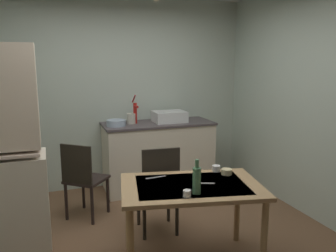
{
  "coord_description": "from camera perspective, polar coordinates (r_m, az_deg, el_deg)",
  "views": [
    {
      "loc": [
        -0.93,
        -2.97,
        1.79
      ],
      "look_at": [
        0.19,
        0.2,
        1.15
      ],
      "focal_mm": 37.32,
      "sensor_mm": 36.0,
      "label": 1
    }
  ],
  "objects": [
    {
      "name": "ground_plane",
      "position": [
        3.59,
        -1.88,
        -19.17
      ],
      "size": [
        4.76,
        4.76,
        0.0
      ],
      "primitive_type": "plane",
      "color": "brown"
    },
    {
      "name": "wall_back",
      "position": [
        5.0,
        -8.68,
        5.26
      ],
      "size": [
        3.86,
        0.1,
        2.65
      ],
      "primitive_type": "cube",
      "color": "#B7C6B6",
      "rests_on": "ground"
    },
    {
      "name": "wall_right",
      "position": [
        4.15,
        24.33,
        3.33
      ],
      "size": [
        0.1,
        3.84,
        2.65
      ],
      "primitive_type": "cube",
      "color": "#B3C3B3",
      "rests_on": "ground"
    },
    {
      "name": "counter_cabinet",
      "position": [
        4.93,
        -1.6,
        -4.8
      ],
      "size": [
        1.52,
        0.64,
        0.94
      ],
      "color": "beige",
      "rests_on": "ground"
    },
    {
      "name": "sink_basin",
      "position": [
        4.86,
        0.22,
        1.58
      ],
      "size": [
        0.44,
        0.34,
        0.15
      ],
      "color": "silver",
      "rests_on": "counter_cabinet"
    },
    {
      "name": "hand_pump",
      "position": [
        4.76,
        -5.37,
        2.43
      ],
      "size": [
        0.05,
        0.27,
        0.39
      ],
      "color": "#B21E19",
      "rests_on": "counter_cabinet"
    },
    {
      "name": "mixing_bowl_counter",
      "position": [
        4.62,
        -8.47,
        0.5
      ],
      "size": [
        0.25,
        0.25,
        0.08
      ],
      "primitive_type": "cylinder",
      "color": "#9EB2C6",
      "rests_on": "counter_cabinet"
    },
    {
      "name": "stoneware_crock",
      "position": [
        4.76,
        -6.04,
        1.24
      ],
      "size": [
        0.12,
        0.12,
        0.14
      ],
      "primitive_type": "cylinder",
      "color": "beige",
      "rests_on": "counter_cabinet"
    },
    {
      "name": "dining_table",
      "position": [
        3.08,
        3.8,
        -11.13
      ],
      "size": [
        1.33,
        1.0,
        0.74
      ],
      "color": "tan",
      "rests_on": "ground"
    },
    {
      "name": "chair_far_side",
      "position": [
        3.64,
        -1.56,
        -10.01
      ],
      "size": [
        0.43,
        0.43,
        0.94
      ],
      "color": "#29241D",
      "rests_on": "ground"
    },
    {
      "name": "chair_by_counter",
      "position": [
        4.08,
        -13.68,
        -8.28
      ],
      "size": [
        0.56,
        0.56,
        0.89
      ],
      "color": "black",
      "rests_on": "ground"
    },
    {
      "name": "serving_bowl_wide",
      "position": [
        3.33,
        9.54,
        -7.36
      ],
      "size": [
        0.1,
        0.1,
        0.05
      ],
      "primitive_type": "cylinder",
      "color": "beige",
      "rests_on": "dining_table"
    },
    {
      "name": "teacup_mint",
      "position": [
        2.77,
        3.13,
        -10.96
      ],
      "size": [
        0.06,
        0.06,
        0.06
      ],
      "primitive_type": "cylinder",
      "color": "white",
      "rests_on": "dining_table"
    },
    {
      "name": "mug_dark",
      "position": [
        3.4,
        7.89,
        -6.88
      ],
      "size": [
        0.08,
        0.08,
        0.06
      ],
      "primitive_type": "cylinder",
      "color": "white",
      "rests_on": "dining_table"
    },
    {
      "name": "glass_bottle",
      "position": [
        2.81,
        4.72,
        -8.75
      ],
      "size": [
        0.07,
        0.07,
        0.28
      ],
      "color": "#4C7F56",
      "rests_on": "dining_table"
    },
    {
      "name": "table_knife",
      "position": [
        3.21,
        -2.0,
        -8.39
      ],
      "size": [
        0.2,
        0.03,
        0.0
      ],
      "primitive_type": "cube",
      "rotation": [
        0.0,
        0.0,
        3.24
      ],
      "color": "silver",
      "rests_on": "dining_table"
    },
    {
      "name": "teaspoon_near_bowl",
      "position": [
        3.08,
        6.46,
        -9.28
      ],
      "size": [
        0.12,
        0.06,
        0.0
      ],
      "primitive_type": "cube",
      "rotation": [
        0.0,
        0.0,
        5.91
      ],
      "color": "beige",
      "rests_on": "dining_table"
    }
  ]
}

